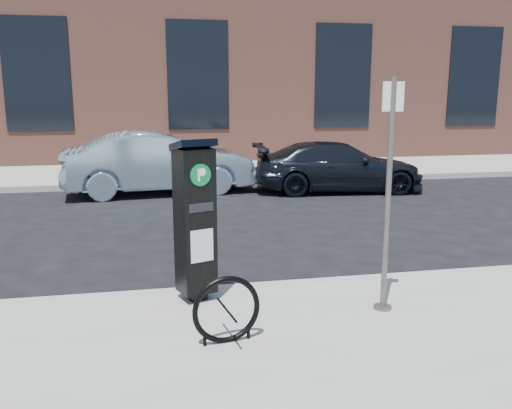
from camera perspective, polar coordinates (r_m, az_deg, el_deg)
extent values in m
plane|color=black|center=(6.93, 3.19, -9.27)|extent=(120.00, 120.00, 0.00)
cube|color=gray|center=(20.47, -6.46, 4.99)|extent=(60.00, 12.00, 0.15)
cube|color=#9E9B93|center=(6.89, 3.24, -8.75)|extent=(60.00, 0.12, 0.16)
cube|color=#9E9B93|center=(14.57, -4.53, 2.26)|extent=(60.00, 0.12, 0.16)
cube|color=#935543|center=(23.37, -7.31, 15.45)|extent=(28.00, 10.00, 8.00)
cube|color=black|center=(18.56, -22.10, 12.57)|extent=(2.00, 0.06, 3.50)
cube|color=black|center=(18.32, -6.14, 13.36)|extent=(2.00, 0.06, 3.50)
cube|color=black|center=(19.41, 9.14, 13.20)|extent=(2.00, 0.06, 3.50)
cube|color=black|center=(21.63, 21.98, 12.35)|extent=(2.00, 0.06, 3.50)
cube|color=black|center=(6.36, -6.26, -9.40)|extent=(0.25, 0.25, 0.10)
cube|color=black|center=(6.10, -6.44, -1.79)|extent=(0.48, 0.45, 1.64)
cube|color=black|center=(5.96, -6.63, 6.25)|extent=(0.53, 0.50, 0.15)
cylinder|color=#075C28|center=(5.84, -5.86, 3.11)|extent=(0.23, 0.10, 0.24)
cube|color=white|center=(5.84, -5.86, 3.11)|extent=(0.08, 0.04, 0.13)
cube|color=silver|center=(6.01, -5.70, -4.35)|extent=(0.26, 0.10, 0.37)
cube|color=black|center=(5.91, -5.79, -0.31)|extent=(0.27, 0.11, 0.10)
cylinder|color=#615C56|center=(6.22, 13.17, -10.47)|extent=(0.20, 0.20, 0.03)
cylinder|color=#615C56|center=(5.87, 13.73, 0.71)|extent=(0.06, 0.06, 2.49)
cube|color=silver|center=(5.77, 14.24, 10.96)|extent=(0.22, 0.05, 0.30)
torus|color=black|center=(5.20, -3.12, -11.00)|extent=(0.67, 0.16, 0.67)
cylinder|color=black|center=(5.25, -5.43, -13.93)|extent=(0.03, 0.03, 0.13)
cylinder|color=black|center=(5.37, -0.81, -13.28)|extent=(0.03, 0.03, 0.13)
imported|color=#94AFBD|center=(13.64, -10.19, 4.38)|extent=(4.79, 2.11, 1.53)
imported|color=black|center=(13.90, 8.64, 3.96)|extent=(4.43, 2.15, 1.24)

